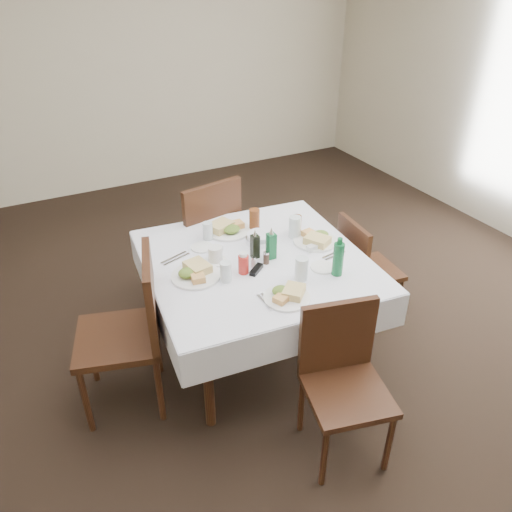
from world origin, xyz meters
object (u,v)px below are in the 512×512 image
Objects in this scene: chair_east at (362,264)px; dining_table at (256,270)px; water_n at (208,231)px; oil_cruet_dark at (255,245)px; chair_south at (342,371)px; ketchup_bottle at (243,264)px; water_e at (295,227)px; green_bottle at (338,259)px; coffee_mug at (216,255)px; chair_west at (133,324)px; bread_basket at (260,238)px; oil_cruet_green at (271,245)px; water_s at (301,269)px; chair_north at (206,233)px; water_w at (226,272)px.

dining_table is at bearing -179.97° from chair_east.
oil_cruet_dark is (0.17, -0.35, 0.02)m from water_n.
chair_south is 4.47× the size of oil_cruet_dark.
oil_cruet_dark is 1.44× the size of ketchup_bottle.
green_bottle reaches higher than water_e.
water_n is 0.83× the size of coffee_mug.
green_bottle is (1.17, -0.33, 0.29)m from chair_west.
chair_west reaches higher than coffee_mug.
bread_basket is 0.22m from oil_cruet_green.
ketchup_bottle reaches higher than coffee_mug.
water_s is at bearing -66.57° from water_n.
oil_cruet_green reaches higher than bread_basket.
oil_cruet_green is at bearing -148.41° from water_e.
green_bottle reaches higher than dining_table.
bread_basket is at bearing -34.17° from water_n.
chair_south is at bearing -85.44° from oil_cruet_dark.
water_n is at bearing 124.59° from green_bottle.
water_n is at bearing 33.08° from chair_west.
chair_north is 0.80m from water_e.
water_w is (-0.63, -0.27, -0.01)m from water_e.
water_s is at bearing -24.72° from water_w.
chair_north is 0.49m from water_n.
water_e is at bearing -24.10° from water_n.
bread_basket is at bearing 53.68° from oil_cruet_dark.
coffee_mug is at bearing 160.46° from oil_cruet_green.
chair_west is 8.37× the size of water_n.
chair_north is 8.22× the size of water_w.
oil_cruet_dark is 0.91× the size of oil_cruet_green.
oil_cruet_green is (0.12, -0.81, 0.27)m from chair_north.
chair_south is 0.90m from oil_cruet_green.
oil_cruet_dark is (0.82, 0.07, 0.27)m from chair_west.
chair_north reaches higher than ketchup_bottle.
water_n is 0.76m from water_s.
bread_basket is 0.95× the size of oil_cruet_dark.
chair_south is at bearing -119.93° from green_bottle.
coffee_mug is (0.58, 0.14, 0.23)m from chair_west.
oil_cruet_green reaches higher than dining_table.
dining_table is 0.43m from water_n.
chair_west is 4.67× the size of oil_cruet_green.
water_s is (0.95, -0.27, 0.25)m from chair_west.
dining_table is 6.74× the size of oil_cruet_green.
dining_table is at bearing -20.37° from coffee_mug.
water_e reaches higher than water_w.
chair_south is 3.61× the size of green_bottle.
water_e is (0.23, 0.46, 0.00)m from water_s.
green_bottle reaches higher than water_n.
chair_north is at bearing 75.57° from water_w.
dining_table is 9.89× the size of water_e.
chair_west is 0.61m from water_w.
oil_cruet_green reaches higher than chair_east.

